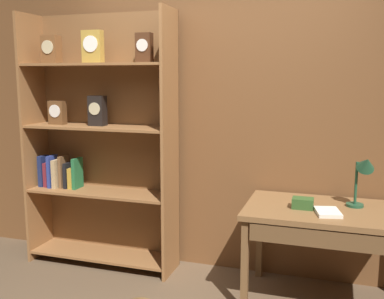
% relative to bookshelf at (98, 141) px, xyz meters
% --- Properties ---
extents(back_wood_panel, '(4.80, 0.05, 2.60)m').
position_rel_bookshelf_xyz_m(back_wood_panel, '(1.05, 0.24, 0.18)').
color(back_wood_panel, brown).
rests_on(back_wood_panel, ground).
extents(bookshelf, '(1.36, 0.38, 2.25)m').
position_rel_bookshelf_xyz_m(bookshelf, '(0.00, 0.00, 0.00)').
color(bookshelf, brown).
rests_on(bookshelf, ground).
extents(workbench, '(1.17, 0.74, 0.74)m').
position_rel_bookshelf_xyz_m(workbench, '(1.98, -0.22, -0.46)').
color(workbench, brown).
rests_on(workbench, ground).
extents(desk_lamp, '(0.20, 0.20, 0.42)m').
position_rel_bookshelf_xyz_m(desk_lamp, '(2.23, -0.11, -0.10)').
color(desk_lamp, '#1E472D').
rests_on(desk_lamp, workbench).
extents(toolbox_small, '(0.15, 0.11, 0.08)m').
position_rel_bookshelf_xyz_m(toolbox_small, '(1.81, -0.24, -0.34)').
color(toolbox_small, '#2D5123').
rests_on(toolbox_small, workbench).
extents(open_repair_manual, '(0.21, 0.25, 0.02)m').
position_rel_bookshelf_xyz_m(open_repair_manual, '(1.99, -0.32, -0.37)').
color(open_repair_manual, silver).
rests_on(open_repair_manual, workbench).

